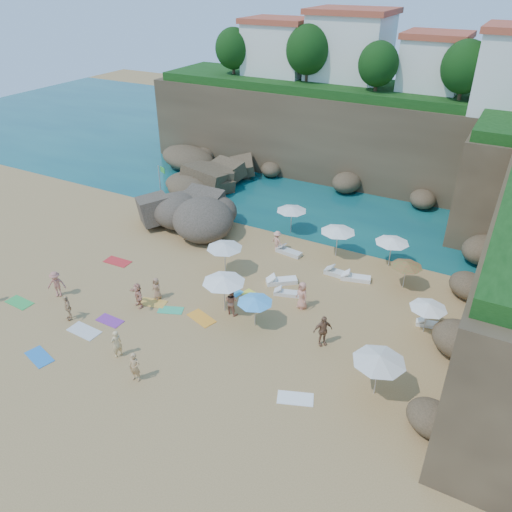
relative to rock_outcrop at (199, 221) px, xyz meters
The scene contains 47 objects.
ground 11.02m from the rock_outcrop, 53.31° to the right, with size 120.00×120.00×0.00m, color tan.
seawater 22.17m from the rock_outcrop, 72.73° to the left, with size 120.00×120.00×0.00m, color #0C4751.
cliff_back 18.74m from the rock_outcrop, 62.04° to the left, with size 44.00×8.00×8.00m, color brown.
rock_promontory 8.42m from the rock_outcrop, 121.65° to the left, with size 12.00×7.00×2.00m, color brown, non-canonical shape.
clifftop_buildings 22.47m from the rock_outcrop, 60.63° to the left, with size 28.48×9.48×7.00m.
clifftop_trees 19.23m from the rock_outcrop, 43.25° to the left, with size 35.60×23.82×4.40m.
marina_masts 23.57m from the rock_outcrop, 115.11° to the left, with size 3.10×0.10×6.00m.
rock_outcrop is the anchor object (origin of this frame).
flag_pole 4.55m from the rock_outcrop, behind, with size 0.78×0.33×4.11m.
parasol_0 12.23m from the rock_outcrop, ahead, with size 2.51×2.51×2.37m.
parasol_1 8.04m from the rock_outcrop, 13.38° to the left, with size 2.38×2.38×2.25m.
parasol_2 15.93m from the rock_outcrop, ahead, with size 2.35×2.35×2.23m.
parasol_4 23.51m from the rock_outcrop, 10.70° to the right, with size 2.53×2.53×2.40m.
parasol_5 8.75m from the rock_outcrop, 43.28° to the right, with size 2.44×2.44×2.31m.
parasol_6 17.56m from the rock_outcrop, ahead, with size 2.07×2.07×1.96m.
parasol_7 20.51m from the rock_outcrop, 16.60° to the right, with size 2.12×2.12×2.00m.
parasol_9 12.94m from the rock_outcrop, 48.56° to the right, with size 2.60×2.60×2.46m.
parasol_10 14.77m from the rock_outcrop, 42.77° to the right, with size 2.08×2.08×1.97m.
parasol_11 22.11m from the rock_outcrop, 32.68° to the right, with size 2.59×2.59×2.45m.
lounger_0 12.69m from the rock_outcrop, 29.40° to the right, with size 1.67×0.56×0.26m, color silver.
lounger_1 9.02m from the rock_outcrop, ahead, with size 1.95×0.65×0.30m, color silver.
lounger_2 14.55m from the rock_outcrop, ahead, with size 1.95×0.65×0.30m, color white.
lounger_3 13.41m from the rock_outcrop, 10.60° to the right, with size 2.00×0.67×0.31m, color silver.
lounger_4 20.43m from the rock_outcrop, 14.49° to the right, with size 1.53×0.51×0.24m, color white.
lounger_5 11.39m from the rock_outcrop, 26.90° to the right, with size 2.04×0.68×0.32m, color white.
towel_0 18.04m from the rock_outcrop, 84.12° to the right, with size 1.78×0.89×0.03m, color blue.
towel_3 15.39m from the rock_outcrop, 102.43° to the right, with size 1.78×0.89×0.03m, color green.
towel_4 11.77m from the rock_outcrop, 69.82° to the right, with size 1.67×0.84×0.03m, color gold.
towel_5 15.35m from the rock_outcrop, 81.21° to the right, with size 1.95×0.98×0.03m, color silver.
towel_6 14.03m from the rock_outcrop, 77.77° to the right, with size 1.62×0.81×0.03m, color #7F2D93.
towel_7 8.39m from the rock_outcrop, 99.28° to the right, with size 1.92×0.96×0.03m, color red.
towel_8 10.70m from the rock_outcrop, 44.61° to the right, with size 1.64×0.82×0.03m, color #2A9FE3.
towel_10 13.30m from the rock_outcrop, 55.03° to the right, with size 1.80×0.90×0.03m, color orange.
towel_11 12.42m from the rock_outcrop, 63.69° to the right, with size 1.53×0.76×0.03m, color #33B579.
towel_12 11.77m from the rock_outcrop, 38.75° to the right, with size 1.53×0.77×0.03m, color #EBEC3E.
towel_13 20.74m from the rock_outcrop, 42.67° to the right, with size 1.76×0.88×0.03m, color white.
person_stand_1 13.16m from the rock_outcrop, 47.00° to the right, with size 0.85×0.67×1.76m, color tan.
person_stand_2 8.08m from the rock_outcrop, ahead, with size 1.03×0.42×1.59m, color #EAA085.
person_stand_3 17.72m from the rock_outcrop, 33.03° to the right, with size 1.12×0.47×1.91m, color #885E44.
person_stand_4 14.31m from the rock_outcrop, 29.48° to the right, with size 0.89×0.48×1.82m, color tan.
person_stand_5 2.20m from the rock_outcrop, 95.27° to the left, with size 1.45×0.42×1.57m, color #A77653.
person_stand_6 16.76m from the rock_outcrop, 70.71° to the right, with size 0.61×0.40×1.67m, color #E7C283.
person_lie_0 13.43m from the rock_outcrop, 97.22° to the right, with size 1.14×1.77×0.47m, color #BA6F5D.
person_lie_1 14.73m from the rock_outcrop, 87.06° to the right, with size 0.94×1.61×0.39m, color tan.
person_lie_2 11.22m from the rock_outcrop, 69.08° to the right, with size 0.71×1.45×0.39m, color #A17050.
person_lie_3 12.27m from the rock_outcrop, 73.10° to the right, with size 1.52×1.64×0.44m, color tan.
person_lie_4 18.40m from the rock_outcrop, 65.59° to the right, with size 0.60×1.66×0.40m, color tan.
Camera 1 is at (15.35, -21.52, 18.25)m, focal length 35.00 mm.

